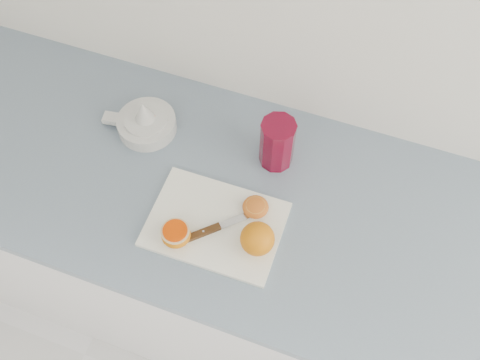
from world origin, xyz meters
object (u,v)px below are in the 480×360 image
at_px(half_orange, 176,234).
at_px(citrus_juicer, 146,122).
at_px(counter, 227,259).
at_px(red_tumbler, 277,144).
at_px(cutting_board, 215,224).

height_order(half_orange, citrus_juicer, citrus_juicer).
height_order(counter, half_orange, half_orange).
distance_m(counter, citrus_juicer, 0.55).
bearing_deg(red_tumbler, counter, -126.73).
bearing_deg(counter, red_tumbler, 53.27).
relative_size(half_orange, citrus_juicer, 0.35).
height_order(counter, citrus_juicer, citrus_juicer).
bearing_deg(half_orange, counter, 73.28).
distance_m(counter, cutting_board, 0.46).
relative_size(cutting_board, citrus_juicer, 1.60).
bearing_deg(cutting_board, half_orange, -136.40).
distance_m(cutting_board, red_tumbler, 0.25).
bearing_deg(half_orange, red_tumbler, 63.68).
distance_m(half_orange, citrus_juicer, 0.34).
height_order(cutting_board, citrus_juicer, citrus_juicer).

